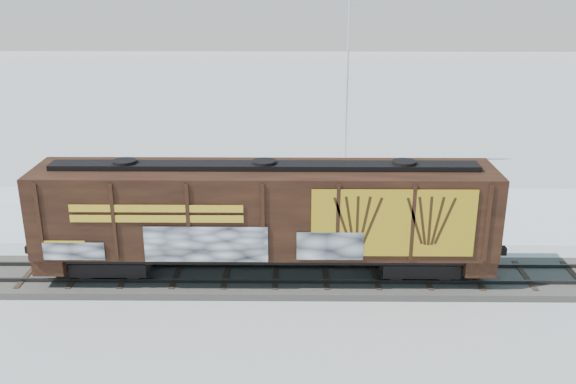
{
  "coord_description": "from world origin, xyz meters",
  "views": [
    {
      "loc": [
        0.7,
        -23.25,
        11.96
      ],
      "look_at": [
        0.46,
        3.0,
        2.75
      ],
      "focal_mm": 40.0,
      "sensor_mm": 36.0,
      "label": 1
    }
  ],
  "objects_px": {
    "flagpole": "(349,103)",
    "car_silver": "(231,197)",
    "car_white": "(370,201)",
    "hopper_railcar": "(265,213)",
    "car_dark": "(323,201)"
  },
  "relations": [
    {
      "from": "flagpole",
      "to": "car_silver",
      "type": "distance_m",
      "value": 10.02
    },
    {
      "from": "car_silver",
      "to": "car_white",
      "type": "distance_m",
      "value": 7.15
    },
    {
      "from": "hopper_railcar",
      "to": "car_silver",
      "type": "distance_m",
      "value": 8.51
    },
    {
      "from": "flagpole",
      "to": "car_white",
      "type": "height_order",
      "value": "flagpole"
    },
    {
      "from": "car_silver",
      "to": "flagpole",
      "type": "bearing_deg",
      "value": -54.55
    },
    {
      "from": "hopper_railcar",
      "to": "car_silver",
      "type": "bearing_deg",
      "value": 104.94
    },
    {
      "from": "hopper_railcar",
      "to": "car_dark",
      "type": "relative_size",
      "value": 3.55
    },
    {
      "from": "flagpole",
      "to": "car_white",
      "type": "distance_m",
      "value": 8.35
    },
    {
      "from": "car_white",
      "to": "car_silver",
      "type": "bearing_deg",
      "value": 88.51
    },
    {
      "from": "car_silver",
      "to": "car_white",
      "type": "xyz_separation_m",
      "value": [
        7.09,
        -0.87,
        0.14
      ]
    },
    {
      "from": "flagpole",
      "to": "car_dark",
      "type": "relative_size",
      "value": 2.35
    },
    {
      "from": "flagpole",
      "to": "car_white",
      "type": "xyz_separation_m",
      "value": [
        0.59,
        -7.57,
        -3.49
      ]
    },
    {
      "from": "car_white",
      "to": "flagpole",
      "type": "bearing_deg",
      "value": 9.94
    },
    {
      "from": "hopper_railcar",
      "to": "car_silver",
      "type": "relative_size",
      "value": 4.36
    },
    {
      "from": "car_white",
      "to": "car_dark",
      "type": "bearing_deg",
      "value": 89.51
    }
  ]
}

